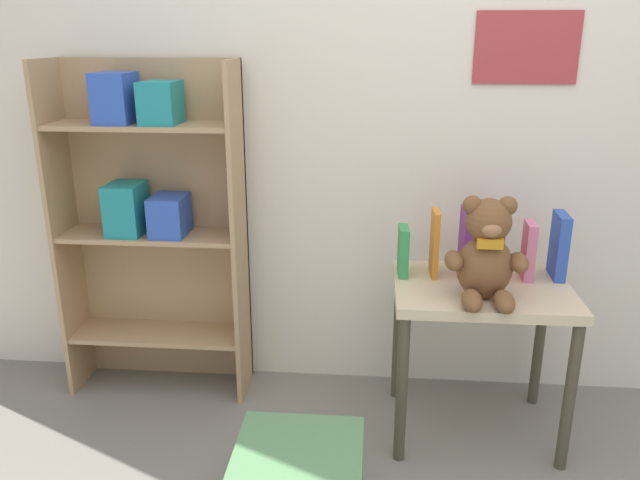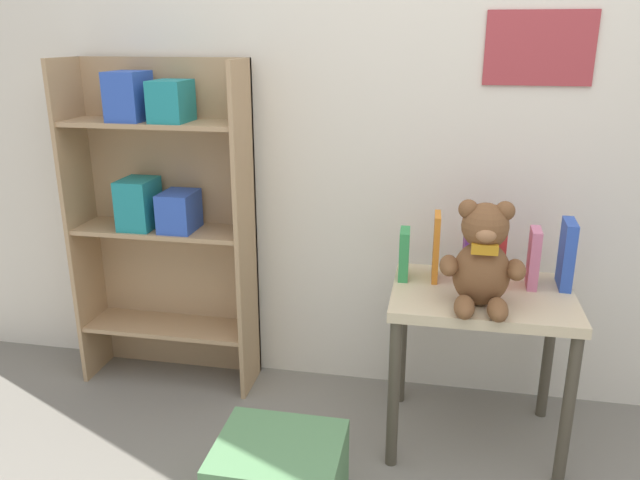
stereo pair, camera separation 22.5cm
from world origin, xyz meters
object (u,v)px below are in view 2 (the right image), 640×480
teddy_bear (483,260)px  book_standing_purple (468,247)px  book_standing_pink (534,258)px  book_standing_orange (436,247)px  bookshelf_side (163,206)px  display_table (481,316)px  book_standing_green (404,254)px  book_standing_red (501,251)px  book_standing_blue (567,254)px

teddy_bear → book_standing_purple: bearing=99.0°
teddy_bear → book_standing_pink: 0.28m
book_standing_purple → book_standing_orange: bearing=-174.1°
teddy_bear → book_standing_pink: (0.19, 0.21, -0.06)m
bookshelf_side → display_table: (1.27, -0.24, -0.27)m
book_standing_green → book_standing_red: (0.33, 0.00, 0.03)m
display_table → book_standing_blue: size_ratio=2.60×
book_standing_purple → book_standing_pink: bearing=-6.0°
book_standing_red → book_standing_blue: 0.22m
book_standing_red → book_standing_blue: book_standing_red is taller
bookshelf_side → book_standing_blue: (1.55, -0.13, -0.06)m
book_standing_orange → book_standing_red: size_ratio=0.98×
teddy_bear → book_standing_red: size_ratio=1.42×
display_table → book_standing_blue: book_standing_blue is taller
book_standing_pink → book_standing_blue: book_standing_blue is taller
bookshelf_side → book_standing_blue: bookshelf_side is taller
book_standing_green → book_standing_blue: 0.56m
teddy_bear → book_standing_pink: size_ratio=1.68×
bookshelf_side → book_standing_red: size_ratio=5.44×
teddy_bear → book_standing_purple: (-0.04, 0.23, -0.03)m
book_standing_purple → book_standing_red: (0.11, -0.02, -0.00)m
book_standing_orange → book_standing_pink: bearing=-2.5°
teddy_bear → book_standing_red: (0.08, 0.21, -0.04)m
book_standing_orange → book_standing_green: bearing=-177.0°
teddy_bear → book_standing_orange: 0.26m
display_table → book_standing_orange: 0.29m
book_standing_blue → book_standing_green: bearing=-175.0°
book_standing_red → book_standing_orange: bearing=-179.0°
book_standing_blue → book_standing_pink: bearing=-166.0°
book_standing_green → book_standing_pink: size_ratio=0.87×
display_table → teddy_bear: 0.28m
book_standing_orange → book_standing_purple: 0.11m
display_table → teddy_bear: (-0.02, -0.12, 0.25)m
book_standing_green → display_table: bearing=-18.5°
bookshelf_side → display_table: size_ratio=2.18×
display_table → book_standing_blue: bearing=21.3°
teddy_bear → book_standing_purple: size_ratio=1.40×
book_standing_red → book_standing_blue: size_ratio=1.04×
book_standing_purple → teddy_bear: bearing=-82.0°
book_standing_green → book_standing_pink: book_standing_pink is taller
display_table → book_standing_orange: book_standing_orange is taller
book_standing_purple → book_standing_blue: book_standing_purple is taller
bookshelf_side → display_table: bookshelf_side is taller
display_table → book_standing_green: size_ratio=3.41×
display_table → book_standing_orange: bearing=151.3°
teddy_bear → book_standing_orange: (-0.15, 0.21, -0.04)m
bookshelf_side → book_standing_pink: bearing=-6.1°
teddy_bear → display_table: bearing=80.8°
book_standing_green → book_standing_purple: (0.22, 0.02, 0.03)m
book_standing_orange → book_standing_pink: size_ratio=1.17×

